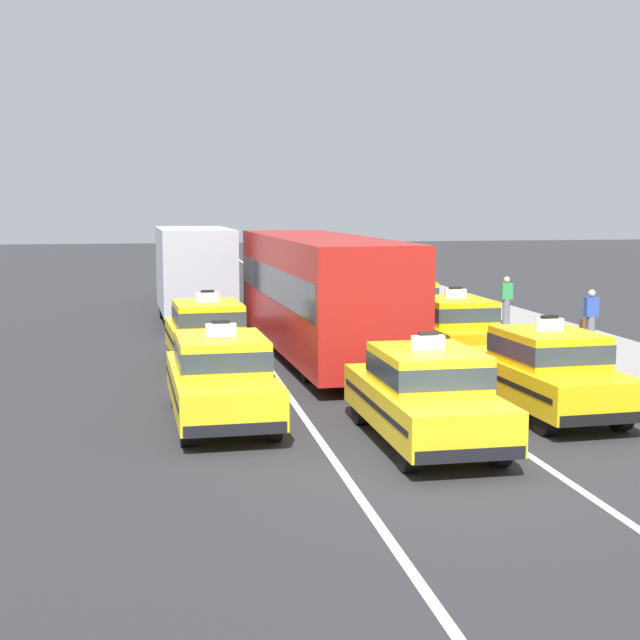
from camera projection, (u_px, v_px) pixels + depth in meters
ground_plane at (443, 468)px, 14.06m from camera, size 160.00×160.00×0.00m
lane_stripe_left_center at (232, 314)px, 33.28m from camera, size 0.14×80.00×0.01m
lane_stripe_center_right at (317, 312)px, 33.85m from camera, size 0.14×80.00×0.01m
sidewalk_curb at (509, 325)px, 29.97m from camera, size 4.00×90.00×0.15m
taxi_left_nearest at (221, 377)px, 16.80m from camera, size 1.95×4.61×1.96m
taxi_left_second at (208, 333)px, 22.49m from camera, size 2.05×4.65×1.96m
box_truck_left_third at (193, 272)px, 30.61m from camera, size 2.50×7.04×3.27m
taxi_left_fourth at (182, 281)px, 37.42m from camera, size 2.01×4.63×1.96m
taxi_center_nearest at (425, 394)px, 15.32m from camera, size 1.87×4.58×1.96m
bus_center_second at (318, 289)px, 23.98m from camera, size 2.94×11.29×3.22m
taxi_center_third at (277, 291)px, 33.03m from camera, size 2.00×4.63×1.96m
taxi_right_nearest at (545, 370)px, 17.51m from camera, size 2.04×4.64×1.96m
taxi_right_second at (453, 328)px, 23.37m from camera, size 1.93×4.60×1.96m
taxi_right_third at (403, 305)px, 28.65m from camera, size 1.83×4.57×1.96m
pedestrian_near_crosswalk at (506, 300)px, 29.27m from camera, size 0.36×0.24×1.58m
pedestrian_by_storefront at (591, 318)px, 24.93m from camera, size 0.47×0.24×1.58m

